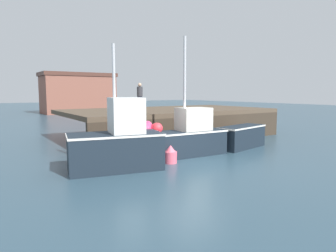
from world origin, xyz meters
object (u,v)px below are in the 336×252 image
Objects in this scene: fishing_boat_mid at (241,136)px; rowboat at (247,139)px; fishing_boat_near_left at (118,143)px; mooring_buoy_foreground at (170,155)px; dockworker at (140,97)px; fishing_boat_near_right at (184,137)px.

fishing_boat_mid is 2.14m from rowboat.
rowboat is (9.01, 1.75, -0.86)m from fishing_boat_near_left.
fishing_boat_near_left is at bearing -168.99° from rowboat.
rowboat is at bearing 16.30° from mooring_buoy_foreground.
fishing_boat_near_left is at bearing -175.31° from fishing_boat_mid.
fishing_boat_near_right is at bearing -95.23° from dockworker.
fishing_boat_near_right is 3.24× the size of dockworker.
dockworker reaches higher than mooring_buoy_foreground.
rowboat is at bearing 33.62° from fishing_boat_mid.
rowboat is 7.06m from mooring_buoy_foreground.
fishing_boat_near_right is 1.65m from mooring_buoy_foreground.
fishing_boat_mid is 4.38× the size of mooring_buoy_foreground.
dockworker is 6.64m from mooring_buoy_foreground.
fishing_boat_near_right is at bearing -168.28° from rowboat.
rowboat is at bearing -38.63° from dockworker.
fishing_boat_near_left is 7.31m from fishing_boat_mid.
fishing_boat_near_left is at bearing -170.08° from fishing_boat_near_right.
mooring_buoy_foreground reaches higher than rowboat.
fishing_boat_near_right is 3.73m from fishing_boat_mid.
fishing_boat_near_left is 1.43× the size of fishing_boat_mid.
fishing_boat_mid is 1.97× the size of dockworker.
fishing_boat_near_left is 0.87× the size of fishing_boat_near_right.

